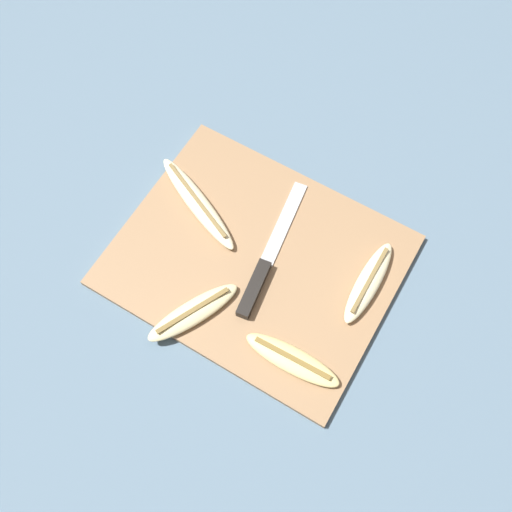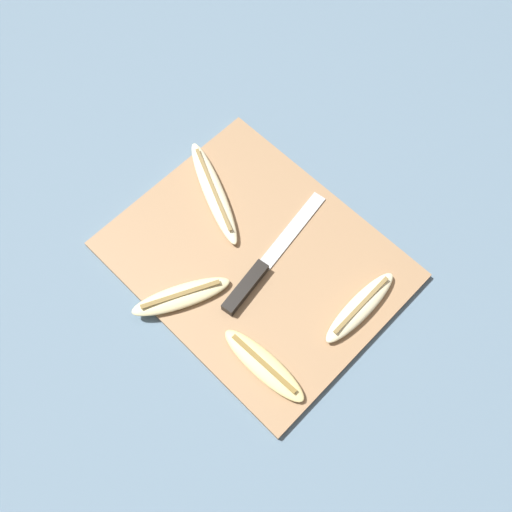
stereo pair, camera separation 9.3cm
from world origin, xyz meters
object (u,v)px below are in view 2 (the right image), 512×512
object	(u,v)px
banana_bright_far	(214,192)
banana_soft_right	(181,296)
banana_golden_short	(264,365)
banana_pale_long	(360,307)
knife	(257,274)

from	to	relation	value
banana_bright_far	banana_soft_right	xyz separation A→B (m)	(0.10, -0.16, -0.00)
banana_golden_short	banana_pale_long	size ratio (longest dim) A/B	1.00
banana_golden_short	banana_soft_right	size ratio (longest dim) A/B	0.98
knife	banana_bright_far	xyz separation A→B (m)	(-0.15, 0.05, 0.00)
banana_pale_long	banana_golden_short	bearing A→B (deg)	-104.09
banana_bright_far	banana_pale_long	distance (m)	0.30
banana_pale_long	banana_bright_far	bearing A→B (deg)	-176.80
banana_soft_right	banana_bright_far	bearing A→B (deg)	121.06
banana_bright_far	banana_golden_short	world-z (taller)	banana_bright_far
knife	banana_golden_short	xyz separation A→B (m)	(0.11, -0.10, 0.00)
banana_pale_long	banana_soft_right	bearing A→B (deg)	-139.05
knife	banana_soft_right	size ratio (longest dim) A/B	1.63
banana_bright_far	banana_golden_short	bearing A→B (deg)	-29.69
banana_golden_short	banana_pale_long	distance (m)	0.17
banana_bright_far	banana_pale_long	xyz separation A→B (m)	(0.30, 0.02, 0.00)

